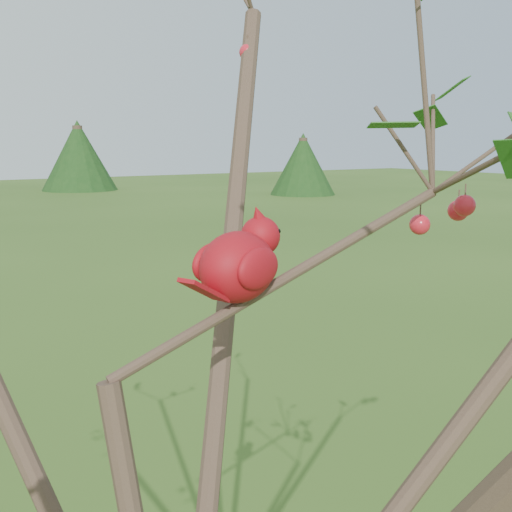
# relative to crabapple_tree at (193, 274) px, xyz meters

# --- Properties ---
(crabapple_tree) EXTENTS (2.35, 2.05, 2.95)m
(crabapple_tree) POSITION_rel_crabapple_tree_xyz_m (0.00, 0.00, 0.00)
(crabapple_tree) COLOR #3B2B20
(crabapple_tree) RESTS_ON ground
(cardinal) EXTENTS (0.22, 0.15, 0.16)m
(cardinal) POSITION_rel_crabapple_tree_xyz_m (0.14, 0.11, -0.02)
(cardinal) COLOR #A00D13
(cardinal) RESTS_ON ground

